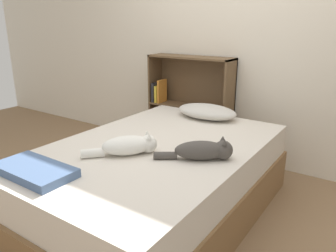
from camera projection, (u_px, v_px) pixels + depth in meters
ground_plane at (157, 214)px, 2.49m from camera, size 8.00×8.00×0.00m
wall_back at (239, 38)px, 3.20m from camera, size 8.00×0.06×2.50m
bed at (156, 181)px, 2.41m from camera, size 1.33×2.02×0.56m
pillow at (207, 111)px, 2.96m from camera, size 0.56×0.34×0.12m
cat_light at (129, 145)px, 2.14m from camera, size 0.39×0.42×0.14m
cat_dark at (205, 150)px, 2.06m from camera, size 0.44×0.34×0.14m
bookshelf at (190, 105)px, 3.56m from camera, size 0.93×0.26×1.06m
blanket_fold at (34, 170)px, 1.86m from camera, size 0.49×0.25×0.05m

